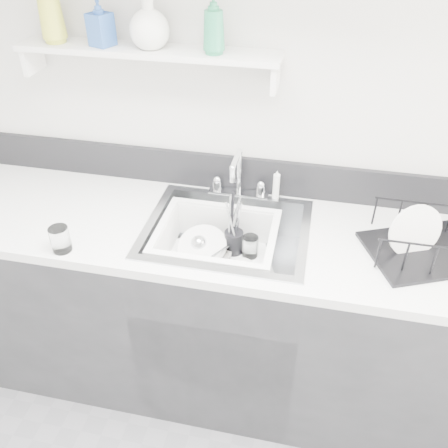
% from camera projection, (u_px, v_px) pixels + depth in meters
% --- Properties ---
extents(room_shell, '(3.50, 3.00, 2.60)m').
position_uv_depth(room_shell, '(128.00, 143.00, 0.77)').
color(room_shell, silver).
rests_on(room_shell, ground).
extents(counter_run, '(3.20, 0.62, 0.92)m').
position_uv_depth(counter_run, '(226.00, 311.00, 2.13)').
color(counter_run, '#262629').
rests_on(counter_run, ground).
extents(backsplash, '(3.20, 0.02, 0.16)m').
position_uv_depth(backsplash, '(241.00, 174.00, 2.05)').
color(backsplash, black).
rests_on(backsplash, counter_run).
extents(sink, '(0.64, 0.52, 0.20)m').
position_uv_depth(sink, '(227.00, 247.00, 1.91)').
color(sink, silver).
rests_on(sink, counter_run).
extents(faucet, '(0.26, 0.18, 0.23)m').
position_uv_depth(faucet, '(238.00, 184.00, 2.02)').
color(faucet, silver).
rests_on(faucet, counter_run).
extents(side_sprayer, '(0.03, 0.03, 0.14)m').
position_uv_depth(side_sprayer, '(276.00, 185.00, 1.99)').
color(side_sprayer, white).
rests_on(side_sprayer, counter_run).
extents(wall_shelf, '(1.00, 0.16, 0.12)m').
position_uv_depth(wall_shelf, '(147.00, 53.00, 1.75)').
color(wall_shelf, silver).
rests_on(wall_shelf, room_shell).
extents(wash_tub, '(0.57, 0.51, 0.18)m').
position_uv_depth(wash_tub, '(217.00, 247.00, 1.89)').
color(wash_tub, white).
rests_on(wash_tub, sink).
extents(plate_stack, '(0.25, 0.24, 0.10)m').
position_uv_depth(plate_stack, '(204.00, 251.00, 1.95)').
color(plate_stack, white).
rests_on(plate_stack, wash_tub).
extents(utensil_cup, '(0.08, 0.08, 0.27)m').
position_uv_depth(utensil_cup, '(234.00, 240.00, 1.96)').
color(utensil_cup, black).
rests_on(utensil_cup, wash_tub).
extents(ladle, '(0.28, 0.18, 0.08)m').
position_uv_depth(ladle, '(212.00, 252.00, 1.93)').
color(ladle, silver).
rests_on(ladle, wash_tub).
extents(tumbler_in_tub, '(0.08, 0.08, 0.09)m').
position_uv_depth(tumbler_in_tub, '(250.00, 246.00, 1.94)').
color(tumbler_in_tub, white).
rests_on(tumbler_in_tub, wash_tub).
extents(tumbler_counter, '(0.09, 0.09, 0.10)m').
position_uv_depth(tumbler_counter, '(60.00, 239.00, 1.73)').
color(tumbler_counter, white).
rests_on(tumbler_counter, counter_run).
extents(dish_rack, '(0.49, 0.44, 0.14)m').
position_uv_depth(dish_rack, '(429.00, 237.00, 1.70)').
color(dish_rack, black).
rests_on(dish_rack, counter_run).
extents(bowl_small, '(0.14, 0.14, 0.04)m').
position_uv_depth(bowl_small, '(241.00, 270.00, 1.87)').
color(bowl_small, white).
rests_on(bowl_small, wash_tub).
extents(soap_bottle_a, '(0.11, 0.11, 0.24)m').
position_uv_depth(soap_bottle_a, '(50.00, 8.00, 1.72)').
color(soap_bottle_a, gold).
rests_on(soap_bottle_a, wall_shelf).
extents(soap_bottle_b, '(0.10, 0.10, 0.17)m').
position_uv_depth(soap_bottle_b, '(100.00, 22.00, 1.71)').
color(soap_bottle_b, '#2A55A2').
rests_on(soap_bottle_b, wall_shelf).
extents(soap_bottle_c, '(0.17, 0.17, 0.19)m').
position_uv_depth(soap_bottle_c, '(149.00, 21.00, 1.68)').
color(soap_bottle_c, white).
rests_on(soap_bottle_c, wall_shelf).
extents(soap_bottle_d, '(0.10, 0.10, 0.20)m').
position_uv_depth(soap_bottle_d, '(214.00, 24.00, 1.62)').
color(soap_bottle_d, '#258658').
rests_on(soap_bottle_d, wall_shelf).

